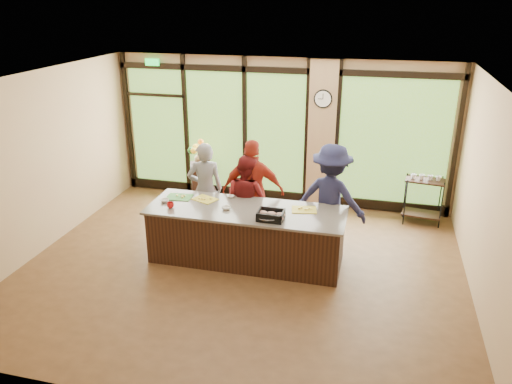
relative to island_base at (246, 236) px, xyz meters
The scene contains 25 objects.
floor 0.53m from the island_base, 90.00° to the right, with size 7.00×7.00×0.00m, color #4E331B.
ceiling 2.58m from the island_base, 90.00° to the right, with size 7.00×7.00×0.00m, color silver.
back_wall 2.90m from the island_base, 90.00° to the left, with size 7.00×7.00×0.00m, color tan.
left_wall 3.67m from the island_base, behind, with size 6.00×6.00×0.00m, color tan.
right_wall 3.67m from the island_base, ahead, with size 6.00×6.00×0.00m, color tan.
window_wall 2.83m from the island_base, 86.48° to the left, with size 6.90×0.12×3.00m.
island_base is the anchor object (origin of this frame).
countertop 0.46m from the island_base, ahead, with size 3.20×1.10×0.04m, color #6F665C.
wall_clock 3.25m from the island_base, 71.68° to the left, with size 0.36×0.04×0.36m.
cook_left 1.34m from the island_base, 140.84° to the left, with size 0.63×0.41×1.73m, color slate.
cook_midleft 0.79m from the island_base, 105.44° to the left, with size 0.78×0.61×1.60m, color maroon.
cook_midright 0.91m from the island_base, 96.21° to the left, with size 1.09×0.45×1.85m, color #9F2818.
cook_right 1.56m from the island_base, 30.24° to the left, with size 1.21×0.70×1.88m, color #1C1E3E.
roasting_pan 0.75m from the island_base, 31.40° to the right, with size 0.40×0.31×0.07m, color black.
mixing_bowl 0.75m from the island_base, 36.89° to the right, with size 0.30×0.30×0.07m, color silver.
cutting_board_left 1.34m from the island_base, behind, with size 0.42×0.31×0.01m, color #3B8831.
cutting_board_center 0.94m from the island_base, 164.31° to the left, with size 0.38×0.29×0.01m, color gold.
cutting_board_right 1.05m from the island_base, 11.94° to the left, with size 0.39×0.30×0.01m, color gold.
prep_bowl_near 1.48m from the island_base, behind, with size 0.15×0.15×0.05m, color silver.
prep_bowl_mid 0.59m from the island_base, 163.82° to the right, with size 0.14×0.14×0.04m, color silver.
prep_bowl_far 0.76m from the island_base, 132.41° to the left, with size 0.12×0.12×0.03m, color silver.
red_ramekin 1.33m from the island_base, 168.35° to the right, with size 0.12×0.12×0.09m, color #B41312.
flower_stand 2.70m from the island_base, 125.60° to the left, with size 0.43×0.43×0.85m, color black.
flower_vase 2.76m from the island_base, 125.60° to the left, with size 0.28×0.28×0.29m, color #947651.
bar_cart 3.66m from the island_base, 37.92° to the left, with size 0.76×0.50×0.98m.
Camera 1 is at (1.96, -6.77, 4.13)m, focal length 35.00 mm.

